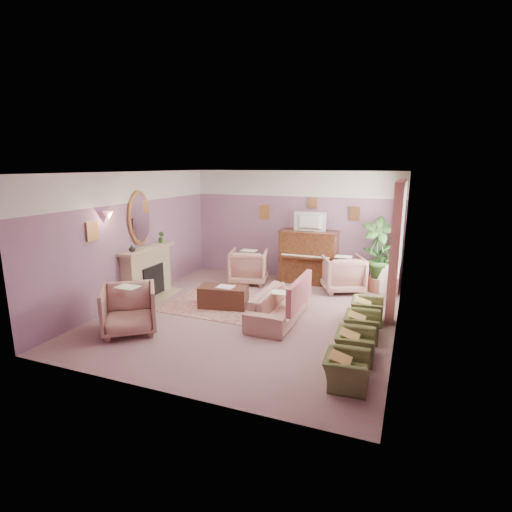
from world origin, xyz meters
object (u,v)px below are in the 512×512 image
at_px(coffee_table, 224,297).
at_px(floral_armchair_right, 343,272).
at_px(floral_armchair_left, 249,265).
at_px(olive_chair_b, 355,341).
at_px(piano, 308,257).
at_px(olive_chair_a, 347,365).
at_px(side_table, 382,277).
at_px(sofa, 279,300).
at_px(olive_chair_d, 367,307).
at_px(olive_chair_c, 362,322).
at_px(floral_armchair_front, 129,307).
at_px(television, 309,220).

distance_m(coffee_table, floral_armchair_right, 2.96).
distance_m(floral_armchair_left, olive_chair_b, 4.45).
bearing_deg(floral_armchair_left, piano, 23.70).
xyz_separation_m(olive_chair_a, side_table, (0.09, 4.55, 0.06)).
relative_size(floral_armchair_left, side_table, 1.35).
bearing_deg(piano, sofa, -87.54).
xyz_separation_m(sofa, floral_armchair_left, (-1.50, 2.08, 0.09)).
bearing_deg(side_table, sofa, -122.70).
relative_size(piano, side_table, 2.00).
bearing_deg(olive_chair_d, olive_chair_c, -90.00).
distance_m(floral_armchair_right, olive_chair_a, 4.26).
height_order(piano, side_table, piano).
bearing_deg(coffee_table, floral_armchair_left, 96.01).
distance_m(coffee_table, olive_chair_a, 3.61).
xyz_separation_m(sofa, olive_chair_b, (1.60, -1.10, -0.10)).
distance_m(olive_chair_a, side_table, 4.55).
relative_size(floral_armchair_front, olive_chair_b, 1.41).
distance_m(olive_chair_c, olive_chair_d, 0.82).
bearing_deg(olive_chair_a, television, 110.57).
height_order(television, coffee_table, television).
bearing_deg(floral_armchair_front, floral_armchair_left, 77.54).
height_order(piano, floral_armchair_right, piano).
bearing_deg(television, floral_armchair_right, -21.84).
xyz_separation_m(television, olive_chair_b, (1.71, -3.74, -1.31)).
bearing_deg(olive_chair_d, floral_armchair_right, 113.99).
bearing_deg(coffee_table, floral_armchair_right, 43.56).
relative_size(olive_chair_a, olive_chair_c, 1.00).
height_order(sofa, side_table, sofa).
bearing_deg(olive_chair_b, coffee_table, 155.43).
bearing_deg(floral_armchair_right, olive_chair_c, -73.23).
bearing_deg(sofa, floral_armchair_front, -146.19).
distance_m(coffee_table, floral_armchair_left, 1.88).
bearing_deg(coffee_table, olive_chair_a, -36.49).
bearing_deg(olive_chair_d, television, 129.17).
height_order(floral_armchair_right, olive_chair_b, floral_armchair_right).
bearing_deg(floral_armchair_front, side_table, 46.27).
bearing_deg(olive_chair_c, floral_armchair_right, 106.77).
xyz_separation_m(floral_armchair_left, olive_chair_a, (3.10, -4.00, -0.18)).
xyz_separation_m(television, olive_chair_a, (1.71, -4.56, -1.31)).
xyz_separation_m(television, floral_armchair_left, (-1.39, -0.56, -1.13)).
relative_size(coffee_table, sofa, 0.52).
height_order(olive_chair_a, olive_chair_d, same).
bearing_deg(coffee_table, side_table, 38.70).
height_order(floral_armchair_left, olive_chair_b, floral_armchair_left).
distance_m(sofa, olive_chair_c, 1.62).
bearing_deg(sofa, olive_chair_a, -50.24).
bearing_deg(olive_chair_c, olive_chair_b, -90.00).
distance_m(sofa, olive_chair_a, 2.50).
distance_m(floral_armchair_right, floral_armchair_front, 4.93).
relative_size(television, coffee_table, 0.80).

